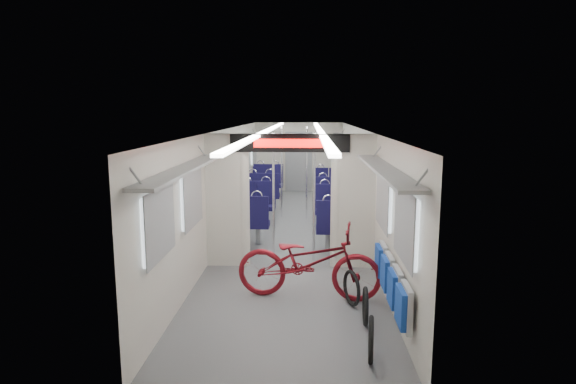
% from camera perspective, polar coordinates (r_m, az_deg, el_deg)
% --- Properties ---
extents(carriage, '(12.00, 12.02, 2.31)m').
position_cam_1_polar(carriage, '(9.94, 0.61, 2.78)').
color(carriage, '#515456').
rests_on(carriage, ground).
extents(bicycle, '(2.15, 0.99, 1.09)m').
position_cam_1_polar(bicycle, '(6.97, 2.46, -8.26)').
color(bicycle, maroon).
rests_on(bicycle, ground).
extents(flip_bench, '(0.12, 2.08, 0.49)m').
position_cam_1_polar(flip_bench, '(6.26, 12.10, -10.23)').
color(flip_bench, gray).
rests_on(flip_bench, carriage).
extents(bike_hoop_a, '(0.11, 0.52, 0.52)m').
position_cam_1_polar(bike_hoop_a, '(5.48, 9.79, -17.09)').
color(bike_hoop_a, black).
rests_on(bike_hoop_a, ground).
extents(bike_hoop_b, '(0.08, 0.50, 0.50)m').
position_cam_1_polar(bike_hoop_b, '(6.32, 9.15, -13.42)').
color(bike_hoop_b, black).
rests_on(bike_hoop_b, ground).
extents(bike_hoop_c, '(0.22, 0.50, 0.51)m').
position_cam_1_polar(bike_hoop_c, '(6.86, 7.54, -11.42)').
color(bike_hoop_c, black).
rests_on(bike_hoop_c, ground).
extents(seat_bay_near_left, '(0.93, 2.18, 1.13)m').
position_cam_1_polar(seat_bay_near_left, '(10.65, -4.36, -1.94)').
color(seat_bay_near_left, black).
rests_on(seat_bay_near_left, ground).
extents(seat_bay_near_right, '(0.93, 2.16, 1.12)m').
position_cam_1_polar(seat_bay_near_right, '(10.23, 5.86, -2.46)').
color(seat_bay_near_right, black).
rests_on(seat_bay_near_right, ground).
extents(seat_bay_far_left, '(0.95, 2.28, 1.16)m').
position_cam_1_polar(seat_bay_far_left, '(13.97, -2.75, 0.90)').
color(seat_bay_far_left, black).
rests_on(seat_bay_far_left, ground).
extents(seat_bay_far_right, '(0.92, 2.10, 1.11)m').
position_cam_1_polar(seat_bay_far_right, '(13.54, 5.01, 0.49)').
color(seat_bay_far_right, black).
rests_on(seat_bay_far_right, ground).
extents(stanchion_near_left, '(0.04, 0.04, 2.30)m').
position_cam_1_polar(stanchion_near_left, '(8.65, -1.73, -0.61)').
color(stanchion_near_left, silver).
rests_on(stanchion_near_left, ground).
extents(stanchion_near_right, '(0.05, 0.05, 2.30)m').
position_cam_1_polar(stanchion_near_right, '(8.58, 3.10, -0.70)').
color(stanchion_near_right, silver).
rests_on(stanchion_near_right, ground).
extents(stanchion_far_left, '(0.04, 0.04, 2.30)m').
position_cam_1_polar(stanchion_far_left, '(12.11, -0.76, 2.33)').
color(stanchion_far_left, silver).
rests_on(stanchion_far_left, ground).
extents(stanchion_far_right, '(0.04, 0.04, 2.30)m').
position_cam_1_polar(stanchion_far_right, '(11.93, 2.22, 2.22)').
color(stanchion_far_right, silver).
rests_on(stanchion_far_right, ground).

